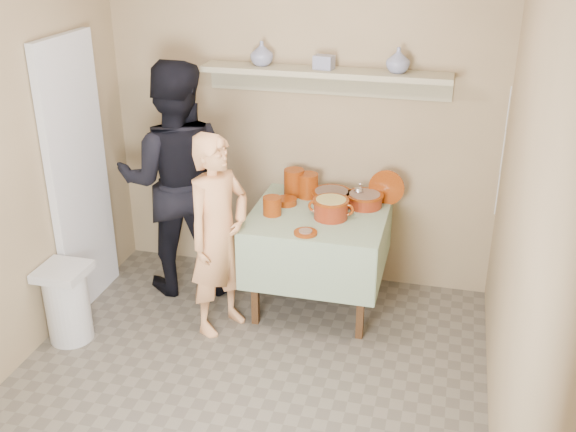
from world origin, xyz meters
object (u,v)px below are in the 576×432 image
(cazuela_rice, at_px, (331,207))
(person_cook, at_px, (219,235))
(person_helper, at_px, (176,180))
(serving_table, at_px, (319,227))
(trash_bin, at_px, (67,303))

(cazuela_rice, bearing_deg, person_cook, -151.18)
(person_cook, height_order, person_helper, person_helper)
(person_cook, distance_m, serving_table, 0.77)
(person_helper, height_order, trash_bin, person_helper)
(person_cook, relative_size, trash_bin, 2.58)
(person_helper, relative_size, serving_table, 1.86)
(cazuela_rice, bearing_deg, serving_table, 140.68)
(person_helper, height_order, cazuela_rice, person_helper)
(cazuela_rice, height_order, trash_bin, cazuela_rice)
(serving_table, distance_m, cazuela_rice, 0.24)
(person_cook, height_order, trash_bin, person_cook)
(serving_table, relative_size, trash_bin, 1.74)
(cazuela_rice, distance_m, trash_bin, 1.94)
(cazuela_rice, bearing_deg, trash_bin, -154.49)
(person_helper, height_order, serving_table, person_helper)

